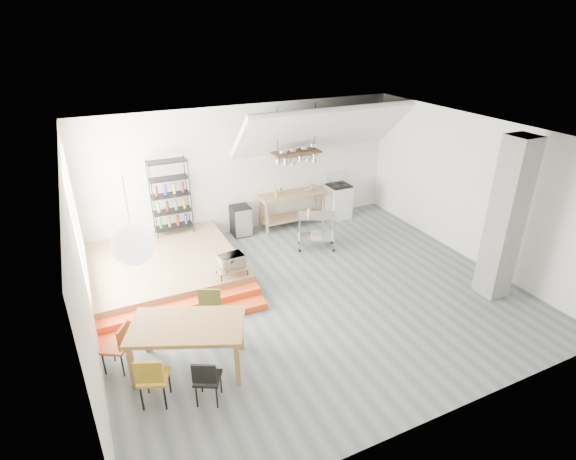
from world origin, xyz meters
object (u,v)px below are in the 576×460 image
rolling_cart (317,227)px  dining_table (187,329)px  mini_fridge (241,221)px  stove (338,200)px

rolling_cart → dining_table: bearing=-118.9°
mini_fridge → rolling_cart: bearing=-47.1°
stove → dining_table: (-5.21, -4.20, 0.25)m
dining_table → mini_fridge: (2.38, 4.24, -0.34)m
stove → dining_table: size_ratio=0.60×
rolling_cart → mini_fridge: size_ratio=1.27×
dining_table → rolling_cart: size_ratio=1.99×
rolling_cart → mini_fridge: (-1.38, 1.48, -0.17)m
stove → mini_fridge: (-2.83, 0.04, -0.09)m
mini_fridge → stove: bearing=-0.9°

